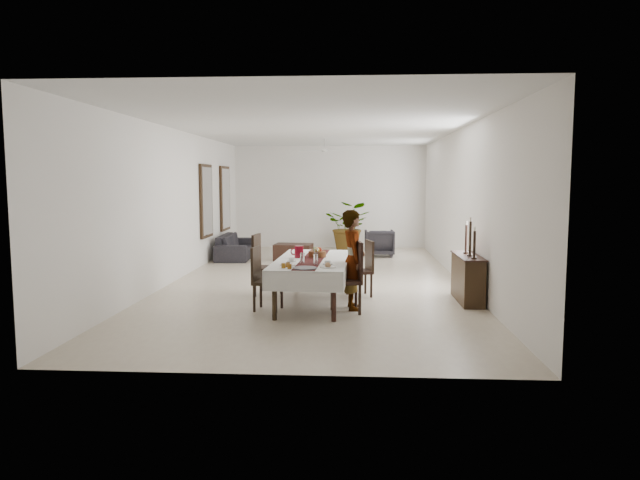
% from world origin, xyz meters
% --- Properties ---
extents(floor, '(6.00, 12.00, 0.00)m').
position_xyz_m(floor, '(0.00, 0.00, 0.00)').
color(floor, beige).
rests_on(floor, ground).
extents(ceiling, '(6.00, 12.00, 0.02)m').
position_xyz_m(ceiling, '(0.00, 0.00, 3.20)').
color(ceiling, white).
rests_on(ceiling, wall_back).
extents(wall_back, '(6.00, 0.02, 3.20)m').
position_xyz_m(wall_back, '(0.00, 6.00, 1.60)').
color(wall_back, white).
rests_on(wall_back, floor).
extents(wall_front, '(6.00, 0.02, 3.20)m').
position_xyz_m(wall_front, '(0.00, -6.00, 1.60)').
color(wall_front, white).
rests_on(wall_front, floor).
extents(wall_left, '(0.02, 12.00, 3.20)m').
position_xyz_m(wall_left, '(-3.00, 0.00, 1.60)').
color(wall_left, white).
rests_on(wall_left, floor).
extents(wall_right, '(0.02, 12.00, 3.20)m').
position_xyz_m(wall_right, '(3.00, 0.00, 1.60)').
color(wall_right, white).
rests_on(wall_right, floor).
extents(dining_table_top, '(1.13, 2.51, 0.05)m').
position_xyz_m(dining_table_top, '(0.08, -2.41, 0.75)').
color(dining_table_top, black).
rests_on(dining_table_top, table_leg_fl).
extents(table_leg_fl, '(0.08, 0.08, 0.72)m').
position_xyz_m(table_leg_fl, '(-0.42, -3.56, 0.36)').
color(table_leg_fl, black).
rests_on(table_leg_fl, floor).
extents(table_leg_fr, '(0.08, 0.08, 0.72)m').
position_xyz_m(table_leg_fr, '(0.49, -3.60, 0.36)').
color(table_leg_fr, black).
rests_on(table_leg_fr, floor).
extents(table_leg_bl, '(0.08, 0.08, 0.72)m').
position_xyz_m(table_leg_bl, '(-0.32, -1.21, 0.36)').
color(table_leg_bl, black).
rests_on(table_leg_bl, floor).
extents(table_leg_br, '(0.08, 0.08, 0.72)m').
position_xyz_m(table_leg_br, '(0.58, -1.25, 0.36)').
color(table_leg_br, black).
rests_on(table_leg_br, floor).
extents(tablecloth_top, '(1.32, 2.71, 0.01)m').
position_xyz_m(tablecloth_top, '(0.08, -2.41, 0.78)').
color(tablecloth_top, white).
rests_on(tablecloth_top, dining_table_top).
extents(tablecloth_drape_left, '(0.12, 2.66, 0.31)m').
position_xyz_m(tablecloth_drape_left, '(-0.52, -2.38, 0.63)').
color(tablecloth_drape_left, silver).
rests_on(tablecloth_drape_left, dining_table_top).
extents(tablecloth_drape_right, '(0.12, 2.66, 0.31)m').
position_xyz_m(tablecloth_drape_right, '(0.68, -2.43, 0.63)').
color(tablecloth_drape_right, white).
rests_on(tablecloth_drape_right, dining_table_top).
extents(tablecloth_drape_near, '(1.22, 0.06, 0.31)m').
position_xyz_m(tablecloth_drape_near, '(0.03, -3.73, 0.63)').
color(tablecloth_drape_near, silver).
rests_on(tablecloth_drape_near, dining_table_top).
extents(tablecloth_drape_far, '(1.22, 0.06, 0.31)m').
position_xyz_m(tablecloth_drape_far, '(0.14, -1.08, 0.63)').
color(tablecloth_drape_far, white).
rests_on(tablecloth_drape_far, dining_table_top).
extents(table_runner, '(0.47, 2.59, 0.00)m').
position_xyz_m(table_runner, '(0.08, -2.41, 0.79)').
color(table_runner, '#531817').
rests_on(table_runner, tablecloth_top).
extents(red_pitcher, '(0.16, 0.16, 0.21)m').
position_xyz_m(red_pitcher, '(-0.17, -2.24, 0.89)').
color(red_pitcher, maroon).
rests_on(red_pitcher, tablecloth_top).
extents(pitcher_handle, '(0.12, 0.03, 0.12)m').
position_xyz_m(pitcher_handle, '(-0.26, -2.24, 0.89)').
color(pitcher_handle, maroon).
rests_on(pitcher_handle, red_pitcher).
extents(wine_glass_near, '(0.07, 0.07, 0.18)m').
position_xyz_m(wine_glass_near, '(0.18, -3.08, 0.87)').
color(wine_glass_near, white).
rests_on(wine_glass_near, tablecloth_top).
extents(wine_glass_mid, '(0.07, 0.07, 0.18)m').
position_xyz_m(wine_glass_mid, '(-0.05, -2.97, 0.87)').
color(wine_glass_mid, white).
rests_on(wine_glass_mid, tablecloth_top).
extents(wine_glass_far, '(0.07, 0.07, 0.18)m').
position_xyz_m(wine_glass_far, '(0.13, -2.36, 0.87)').
color(wine_glass_far, silver).
rests_on(wine_glass_far, tablecloth_top).
extents(teacup_right, '(0.09, 0.09, 0.06)m').
position_xyz_m(teacup_right, '(0.36, -3.04, 0.82)').
color(teacup_right, white).
rests_on(teacup_right, saucer_right).
extents(saucer_right, '(0.15, 0.15, 0.01)m').
position_xyz_m(saucer_right, '(0.36, -3.04, 0.79)').
color(saucer_right, silver).
rests_on(saucer_right, tablecloth_top).
extents(teacup_left, '(0.09, 0.09, 0.06)m').
position_xyz_m(teacup_left, '(-0.24, -2.75, 0.82)').
color(teacup_left, white).
rests_on(teacup_left, saucer_left).
extents(saucer_left, '(0.15, 0.15, 0.01)m').
position_xyz_m(saucer_left, '(-0.24, -2.75, 0.79)').
color(saucer_left, silver).
rests_on(saucer_left, tablecloth_top).
extents(plate_near_right, '(0.25, 0.25, 0.02)m').
position_xyz_m(plate_near_right, '(0.38, -3.35, 0.79)').
color(plate_near_right, silver).
rests_on(plate_near_right, tablecloth_top).
extents(bread_near_right, '(0.09, 0.09, 0.09)m').
position_xyz_m(bread_near_right, '(0.38, -3.35, 0.82)').
color(bread_near_right, tan).
rests_on(bread_near_right, plate_near_right).
extents(plate_near_left, '(0.25, 0.25, 0.02)m').
position_xyz_m(plate_near_left, '(-0.26, -3.17, 0.79)').
color(plate_near_left, white).
rests_on(plate_near_left, tablecloth_top).
extents(plate_far_left, '(0.25, 0.25, 0.02)m').
position_xyz_m(plate_far_left, '(-0.23, -1.83, 0.79)').
color(plate_far_left, silver).
rests_on(plate_far_left, tablecloth_top).
extents(serving_tray, '(0.37, 0.37, 0.02)m').
position_xyz_m(serving_tray, '(0.04, -3.49, 0.79)').
color(serving_tray, '#39393D').
rests_on(serving_tray, tablecloth_top).
extents(jam_jar_a, '(0.07, 0.07, 0.08)m').
position_xyz_m(jam_jar_a, '(-0.19, -3.51, 0.82)').
color(jam_jar_a, '#985916').
rests_on(jam_jar_a, tablecloth_top).
extents(jam_jar_b, '(0.07, 0.07, 0.08)m').
position_xyz_m(jam_jar_b, '(-0.29, -3.44, 0.82)').
color(jam_jar_b, '#8D5B14').
rests_on(jam_jar_b, tablecloth_top).
extents(jam_jar_c, '(0.07, 0.07, 0.08)m').
position_xyz_m(jam_jar_c, '(-0.24, -3.34, 0.82)').
color(jam_jar_c, brown).
rests_on(jam_jar_c, tablecloth_top).
extents(fruit_basket, '(0.31, 0.31, 0.10)m').
position_xyz_m(fruit_basket, '(0.14, -2.15, 0.84)').
color(fruit_basket, brown).
rests_on(fruit_basket, tablecloth_top).
extents(fruit_red, '(0.09, 0.09, 0.09)m').
position_xyz_m(fruit_red, '(0.17, -2.13, 0.91)').
color(fruit_red, '#A52510').
rests_on(fruit_red, fruit_basket).
extents(fruit_green, '(0.08, 0.08, 0.08)m').
position_xyz_m(fruit_green, '(0.10, -2.12, 0.91)').
color(fruit_green, olive).
rests_on(fruit_green, fruit_basket).
extents(fruit_yellow, '(0.09, 0.09, 0.09)m').
position_xyz_m(fruit_yellow, '(0.14, -2.20, 0.91)').
color(fruit_yellow, gold).
rests_on(fruit_yellow, fruit_basket).
extents(chair_right_near_seat, '(0.55, 0.55, 0.06)m').
position_xyz_m(chair_right_near_seat, '(0.65, -2.98, 0.51)').
color(chair_right_near_seat, black).
rests_on(chair_right_near_seat, chair_right_near_leg_fl).
extents(chair_right_near_leg_fl, '(0.06, 0.06, 0.48)m').
position_xyz_m(chair_right_near_leg_fl, '(0.88, -3.15, 0.24)').
color(chair_right_near_leg_fl, black).
rests_on(chair_right_near_leg_fl, floor).
extents(chair_right_near_leg_fr, '(0.06, 0.06, 0.48)m').
position_xyz_m(chair_right_near_leg_fr, '(0.82, -2.75, 0.24)').
color(chair_right_near_leg_fr, black).
rests_on(chair_right_near_leg_fr, floor).
extents(chair_right_near_leg_bl, '(0.06, 0.06, 0.48)m').
position_xyz_m(chair_right_near_leg_bl, '(0.49, -3.21, 0.24)').
color(chair_right_near_leg_bl, black).
rests_on(chair_right_near_leg_bl, floor).
extents(chair_right_near_leg_br, '(0.06, 0.06, 0.48)m').
position_xyz_m(chair_right_near_leg_br, '(0.43, -2.81, 0.24)').
color(chair_right_near_leg_br, black).
rests_on(chair_right_near_leg_br, floor).
extents(chair_right_near_back, '(0.12, 0.49, 0.62)m').
position_xyz_m(chair_right_near_back, '(0.87, -2.95, 0.84)').
color(chair_right_near_back, black).
rests_on(chair_right_near_back, chair_right_near_seat).
extents(chair_right_far_seat, '(0.54, 0.54, 0.05)m').
position_xyz_m(chair_right_far_seat, '(0.88, -1.66, 0.45)').
color(chair_right_far_seat, black).
rests_on(chair_right_far_seat, chair_right_far_leg_fl).
extents(chair_right_far_leg_fl, '(0.05, 0.05, 0.43)m').
position_xyz_m(chair_right_far_leg_fl, '(1.10, -1.78, 0.21)').
color(chair_right_far_leg_fl, black).
rests_on(chair_right_far_leg_fl, floor).
extents(chair_right_far_leg_fr, '(0.05, 0.05, 0.43)m').
position_xyz_m(chair_right_far_leg_fr, '(1.00, -1.44, 0.21)').
color(chair_right_far_leg_fr, black).
rests_on(chair_right_far_leg_fr, floor).
extents(chair_right_far_leg_bl, '(0.05, 0.05, 0.43)m').
position_xyz_m(chair_right_far_leg_bl, '(0.76, -1.88, 0.21)').
color(chair_right_far_leg_bl, black).
rests_on(chair_right_far_leg_bl, floor).
extents(chair_right_far_leg_br, '(0.05, 0.05, 0.43)m').
position_xyz_m(chair_right_far_leg_br, '(0.66, -1.54, 0.21)').
color(chair_right_far_leg_br, black).
rests_on(chair_right_far_leg_br, floor).
extents(chair_right_far_back, '(0.16, 0.43, 0.55)m').
position_xyz_m(chair_right_far_back, '(1.07, -1.61, 0.75)').
color(chair_right_far_back, black).
rests_on(chair_right_far_back, chair_right_far_seat).
extents(chair_left_near_seat, '(0.50, 0.50, 0.05)m').
position_xyz_m(chair_left_near_seat, '(-0.62, -2.90, 0.46)').
color(chair_left_near_seat, black).
rests_on(chair_left_near_seat, chair_left_near_leg_fl).
extents(chair_left_near_leg_fl, '(0.05, 0.05, 0.44)m').
position_xyz_m(chair_left_near_leg_fl, '(-0.77, -2.69, 0.22)').
color(chair_left_near_leg_fl, black).
rests_on(chair_left_near_leg_fl, floor).
extents(chair_left_near_leg_fr, '(0.05, 0.05, 0.44)m').
position_xyz_m(chair_left_near_leg_fr, '(-0.82, -3.05, 0.22)').
color(chair_left_near_leg_fr, black).
rests_on(chair_left_near_leg_fr, floor).
extents(chair_left_near_leg_bl, '(0.05, 0.05, 0.44)m').
position_xyz_m(chair_left_near_leg_bl, '(-0.41, -2.74, 0.22)').
color(chair_left_near_leg_bl, black).
rests_on(chair_left_near_leg_bl, floor).
extents(chair_left_near_leg_br, '(0.05, 0.05, 0.44)m').
position_xyz_m(chair_left_near_leg_br, '(-0.46, -3.10, 0.22)').
color(chair_left_near_leg_br, black).
rests_on(chair_left_near_leg_br, floor).
extents(chair_left_near_back, '(0.10, 0.44, 0.56)m').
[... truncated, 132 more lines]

